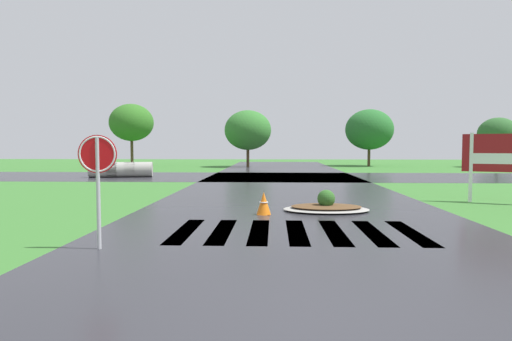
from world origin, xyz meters
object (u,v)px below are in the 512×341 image
at_px(stop_sign, 98,165).
at_px(median_island, 326,207).
at_px(estate_billboard, 505,156).
at_px(traffic_cone, 264,204).
at_px(drainage_pipe_stack, 121,170).

height_order(stop_sign, median_island, stop_sign).
xyz_separation_m(estate_billboard, traffic_cone, (-8.55, -2.84, -1.36)).
relative_size(stop_sign, traffic_cone, 3.35).
xyz_separation_m(median_island, traffic_cone, (-1.96, -0.76, 0.19)).
distance_m(median_island, drainage_pipe_stack, 18.28).
height_order(estate_billboard, median_island, estate_billboard).
relative_size(stop_sign, median_island, 0.84).
relative_size(estate_billboard, traffic_cone, 3.85).
bearing_deg(drainage_pipe_stack, median_island, -50.29).
bearing_deg(estate_billboard, traffic_cone, 39.74).
xyz_separation_m(stop_sign, traffic_cone, (3.19, 4.46, -1.36)).
bearing_deg(stop_sign, median_island, 39.47).
height_order(stop_sign, traffic_cone, stop_sign).
relative_size(median_island, traffic_cone, 3.98).
distance_m(stop_sign, traffic_cone, 5.65).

